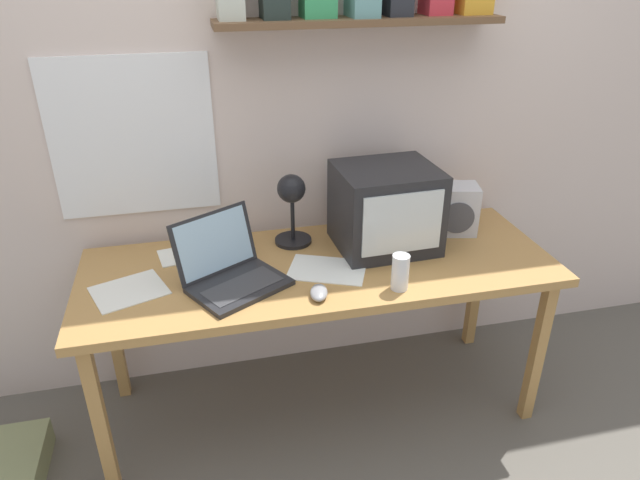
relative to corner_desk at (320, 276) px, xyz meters
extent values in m
plane|color=#5F5A51|center=(0.00, 0.00, -0.65)|extent=(12.00, 12.00, 0.00)
cube|color=beige|center=(0.00, 0.40, 0.65)|extent=(5.60, 0.06, 2.60)
cube|color=white|center=(-0.64, 0.36, 0.49)|extent=(0.61, 0.01, 0.61)
cube|color=brown|center=(0.22, 0.28, 0.89)|extent=(1.07, 0.18, 0.02)
cube|color=#B38245|center=(0.00, 0.00, 0.04)|extent=(1.79, 0.66, 0.03)
cube|color=#B38245|center=(-0.83, -0.27, -0.31)|extent=(0.04, 0.05, 0.67)
cube|color=#B38245|center=(0.83, -0.27, -0.31)|extent=(0.04, 0.05, 0.67)
cube|color=#B38245|center=(-0.83, 0.27, -0.31)|extent=(0.04, 0.05, 0.67)
cube|color=#B38245|center=(0.83, 0.27, -0.31)|extent=(0.04, 0.05, 0.67)
cube|color=#232326|center=(0.29, 0.09, 0.22)|extent=(0.39, 0.35, 0.33)
cube|color=silver|center=(0.29, -0.08, 0.23)|extent=(0.31, 0.02, 0.24)
cube|color=#232326|center=(-0.32, -0.11, 0.07)|extent=(0.39, 0.36, 0.02)
cube|color=#38383A|center=(-0.31, -0.13, 0.08)|extent=(0.30, 0.24, 0.00)
cube|color=#232326|center=(-0.39, 0.01, 0.19)|extent=(0.31, 0.22, 0.22)
cube|color=#A3C7DD|center=(-0.39, 0.01, 0.19)|extent=(0.28, 0.20, 0.20)
cylinder|color=black|center=(-0.07, 0.20, 0.07)|extent=(0.15, 0.15, 0.01)
cylinder|color=black|center=(-0.07, 0.20, 0.20)|extent=(0.02, 0.02, 0.25)
sphere|color=black|center=(-0.08, 0.13, 0.32)|extent=(0.11, 0.11, 0.11)
cylinder|color=white|center=(0.23, -0.24, 0.12)|extent=(0.06, 0.06, 0.13)
cylinder|color=yellow|center=(0.23, -0.24, 0.11)|extent=(0.05, 0.05, 0.09)
cube|color=silver|center=(0.61, 0.14, 0.16)|extent=(0.21, 0.17, 0.21)
cylinder|color=#4C4C51|center=(0.59, 0.08, 0.15)|extent=(0.13, 0.04, 0.13)
ellipsoid|color=gray|center=(-0.06, -0.23, 0.07)|extent=(0.08, 0.12, 0.03)
cube|color=white|center=(0.01, -0.06, 0.06)|extent=(0.33, 0.29, 0.00)
cube|color=white|center=(-0.70, -0.04, 0.06)|extent=(0.29, 0.27, 0.00)
cube|color=white|center=(-0.46, 0.19, 0.06)|extent=(0.29, 0.19, 0.00)
camera|label=1|loc=(-0.43, -1.84, 1.13)|focal=32.00mm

